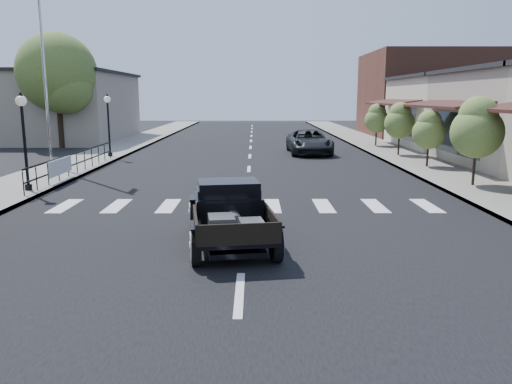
{
  "coord_description": "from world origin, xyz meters",
  "views": [
    {
      "loc": [
        0.26,
        -11.06,
        3.35
      ],
      "look_at": [
        0.3,
        1.18,
        1.0
      ],
      "focal_mm": 35.0,
      "sensor_mm": 36.0,
      "label": 1
    }
  ],
  "objects": [
    {
      "name": "ground",
      "position": [
        0.0,
        0.0,
        0.0
      ],
      "size": [
        120.0,
        120.0,
        0.0
      ],
      "primitive_type": "plane",
      "color": "black",
      "rests_on": "ground"
    },
    {
      "name": "road",
      "position": [
        0.0,
        15.0,
        0.01
      ],
      "size": [
        14.0,
        80.0,
        0.02
      ],
      "primitive_type": "cube",
      "color": "black",
      "rests_on": "ground"
    },
    {
      "name": "road_markings",
      "position": [
        0.0,
        10.0,
        0.0
      ],
      "size": [
        12.0,
        60.0,
        0.06
      ],
      "primitive_type": null,
      "color": "silver",
      "rests_on": "ground"
    },
    {
      "name": "sidewalk_left",
      "position": [
        -8.5,
        15.0,
        0.07
      ],
      "size": [
        3.0,
        80.0,
        0.15
      ],
      "primitive_type": "cube",
      "color": "gray",
      "rests_on": "ground"
    },
    {
      "name": "sidewalk_right",
      "position": [
        8.5,
        15.0,
        0.07
      ],
      "size": [
        3.0,
        80.0,
        0.15
      ],
      "primitive_type": "cube",
      "color": "gray",
      "rests_on": "ground"
    },
    {
      "name": "low_building_left",
      "position": [
        -15.0,
        28.0,
        2.5
      ],
      "size": [
        10.0,
        12.0,
        5.0
      ],
      "primitive_type": "cube",
      "color": "gray",
      "rests_on": "ground"
    },
    {
      "name": "storefront_far",
      "position": [
        15.0,
        22.0,
        2.25
      ],
      "size": [
        10.0,
        9.0,
        4.5
      ],
      "primitive_type": "cube",
      "color": "beige",
      "rests_on": "ground"
    },
    {
      "name": "far_building_right",
      "position": [
        15.5,
        32.0,
        3.5
      ],
      "size": [
        11.0,
        10.0,
        7.0
      ],
      "primitive_type": "cube",
      "color": "brown",
      "rests_on": "ground"
    },
    {
      "name": "railing",
      "position": [
        -7.3,
        10.0,
        0.65
      ],
      "size": [
        0.08,
        10.0,
        1.0
      ],
      "primitive_type": null,
      "color": "black",
      "rests_on": "sidewalk_left"
    },
    {
      "name": "banner",
      "position": [
        -7.22,
        8.0,
        0.45
      ],
      "size": [
        0.04,
        2.2,
        0.6
      ],
      "primitive_type": null,
      "color": "silver",
      "rests_on": "sidewalk_left"
    },
    {
      "name": "lamp_post_b",
      "position": [
        -7.6,
        6.0,
        1.83
      ],
      "size": [
        0.36,
        0.36,
        3.36
      ],
      "primitive_type": null,
      "color": "black",
      "rests_on": "sidewalk_left"
    },
    {
      "name": "lamp_post_c",
      "position": [
        -7.6,
        16.0,
        1.83
      ],
      "size": [
        0.36,
        0.36,
        3.36
      ],
      "primitive_type": null,
      "color": "black",
      "rests_on": "sidewalk_left"
    },
    {
      "name": "flagpole",
      "position": [
        -9.2,
        12.0,
        6.01
      ],
      "size": [
        0.12,
        0.12,
        11.71
      ],
      "primitive_type": "cylinder",
      "color": "silver",
      "rests_on": "sidewalk_left"
    },
    {
      "name": "big_tree_far",
      "position": [
        -12.5,
        22.0,
        3.71
      ],
      "size": [
        5.05,
        5.05,
        7.41
      ],
      "primitive_type": null,
      "color": "#50662C",
      "rests_on": "ground"
    },
    {
      "name": "small_tree_b",
      "position": [
        8.3,
        6.99,
        1.7
      ],
      "size": [
        1.86,
        1.86,
        3.1
      ],
      "primitive_type": null,
      "color": "#5D7535",
      "rests_on": "sidewalk_right"
    },
    {
      "name": "small_tree_c",
      "position": [
        8.3,
        11.95,
        1.4
      ],
      "size": [
        1.5,
        1.5,
        2.5
      ],
      "primitive_type": null,
      "color": "#5D7535",
      "rests_on": "sidewalk_right"
    },
    {
      "name": "small_tree_d",
      "position": [
        8.3,
        16.67,
        1.54
      ],
      "size": [
        1.67,
        1.67,
        2.79
      ],
      "primitive_type": null,
      "color": "#5D7535",
      "rests_on": "sidewalk_right"
    },
    {
      "name": "small_tree_e",
      "position": [
        8.3,
        21.93,
        1.47
      ],
      "size": [
        1.59,
        1.59,
        2.65
      ],
      "primitive_type": null,
      "color": "#5D7535",
      "rests_on": "sidewalk_right"
    },
    {
      "name": "hotrod_pickup",
      "position": [
        -0.32,
        0.08,
        0.74
      ],
      "size": [
        2.58,
        4.49,
        1.47
      ],
      "primitive_type": null,
      "rotation": [
        0.0,
        0.0,
        0.15
      ],
      "color": "black",
      "rests_on": "ground"
    },
    {
      "name": "second_car",
      "position": [
        3.49,
        18.36,
        0.71
      ],
      "size": [
        2.46,
        5.15,
        1.42
      ],
      "primitive_type": "imported",
      "rotation": [
        0.0,
        0.0,
        0.02
      ],
      "color": "black",
      "rests_on": "ground"
    }
  ]
}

